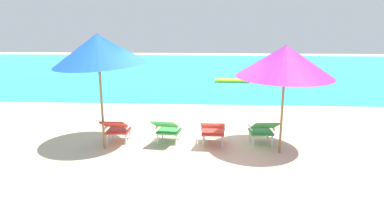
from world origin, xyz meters
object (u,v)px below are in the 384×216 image
(lounge_chair_far_left, at_px, (116,128))
(beach_umbrella_left, at_px, (98,49))
(lounge_chair_near_right, at_px, (213,130))
(beach_umbrella_right, at_px, (285,61))
(swim_buoy, at_px, (232,80))
(lounge_chair_near_left, at_px, (167,128))
(lounge_chair_far_right, at_px, (263,129))

(lounge_chair_far_left, distance_m, beach_umbrella_left, 1.86)
(lounge_chair_near_right, relative_size, beach_umbrella_right, 0.36)
(beach_umbrella_right, bearing_deg, lounge_chair_near_right, 167.17)
(swim_buoy, height_order, lounge_chair_near_left, lounge_chair_near_left)
(beach_umbrella_left, bearing_deg, swim_buoy, 69.50)
(swim_buoy, bearing_deg, lounge_chair_near_right, -95.99)
(beach_umbrella_left, xyz_separation_m, beach_umbrella_right, (3.91, -0.03, -0.22))
(lounge_chair_near_left, distance_m, beach_umbrella_left, 2.32)
(lounge_chair_near_right, distance_m, beach_umbrella_left, 3.07)
(beach_umbrella_left, relative_size, beach_umbrella_right, 1.12)
(beach_umbrella_right, bearing_deg, beach_umbrella_left, 179.63)
(beach_umbrella_left, bearing_deg, lounge_chair_far_left, 56.06)
(swim_buoy, height_order, lounge_chair_near_right, lounge_chair_near_right)
(lounge_chair_near_left, bearing_deg, lounge_chair_near_right, -2.61)
(lounge_chair_near_right, bearing_deg, lounge_chair_far_right, 4.83)
(swim_buoy, height_order, lounge_chair_far_left, lounge_chair_far_left)
(beach_umbrella_left, bearing_deg, lounge_chair_far_right, 6.42)
(lounge_chair_far_left, bearing_deg, swim_buoy, 70.03)
(beach_umbrella_left, distance_m, beach_umbrella_right, 3.91)
(lounge_chair_near_right, bearing_deg, lounge_chair_far_left, -179.99)
(swim_buoy, relative_size, beach_umbrella_left, 0.57)
(lounge_chair_far_right, relative_size, beach_umbrella_left, 0.33)
(beach_umbrella_right, bearing_deg, lounge_chair_far_left, 174.87)
(lounge_chair_far_left, height_order, lounge_chair_near_right, same)
(swim_buoy, xyz_separation_m, lounge_chair_near_left, (-1.97, -8.62, 0.31))
(lounge_chair_far_right, bearing_deg, lounge_chair_near_right, -175.17)
(beach_umbrella_left, bearing_deg, lounge_chair_near_left, 14.39)
(lounge_chair_far_left, relative_size, lounge_chair_near_right, 0.99)
(swim_buoy, height_order, beach_umbrella_left, beach_umbrella_left)
(lounge_chair_near_right, bearing_deg, beach_umbrella_left, -172.84)
(swim_buoy, relative_size, lounge_chair_near_right, 1.80)
(beach_umbrella_left, height_order, beach_umbrella_right, beach_umbrella_left)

